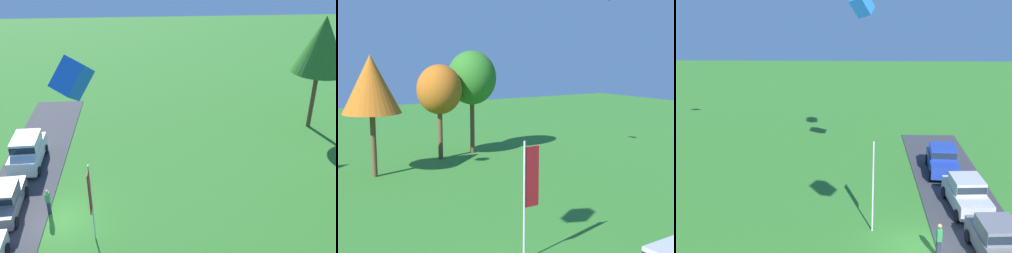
# 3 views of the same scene
# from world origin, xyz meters

# --- Properties ---
(ground_plane) EXTENTS (120.00, 120.00, 0.00)m
(ground_plane) POSITION_xyz_m (0.00, 0.00, 0.00)
(ground_plane) COLOR #337528
(pavement_strip) EXTENTS (36.00, 4.40, 0.06)m
(pavement_strip) POSITION_xyz_m (0.00, -2.88, 0.03)
(pavement_strip) COLOR #38383D
(pavement_strip) RESTS_ON ground
(car_sedan_mid_row) EXTENTS (4.50, 2.16, 1.84)m
(car_sedan_mid_row) POSITION_xyz_m (-0.83, -3.24, 1.04)
(car_sedan_mid_row) COLOR slate
(car_sedan_mid_row) RESTS_ON ground
(car_sedan_far_end) EXTENTS (4.48, 2.13, 1.84)m
(car_sedan_far_end) POSITION_xyz_m (4.28, -2.99, 1.04)
(car_sedan_far_end) COLOR #B7B7BC
(car_sedan_far_end) RESTS_ON ground
(car_sedan_by_flagpole) EXTENTS (4.52, 2.20, 1.84)m
(car_sedan_by_flagpole) POSITION_xyz_m (9.68, -2.59, 1.04)
(car_sedan_by_flagpole) COLOR #1E389E
(car_sedan_by_flagpole) RESTS_ON ground
(person_beside_suv) EXTENTS (0.36, 0.24, 1.71)m
(person_beside_suv) POSITION_xyz_m (-0.65, -0.62, 0.88)
(person_beside_suv) COLOR #2D334C
(person_beside_suv) RESTS_ON ground
(flag_banner) EXTENTS (0.71, 0.08, 4.82)m
(flag_banner) POSITION_xyz_m (1.99, 2.35, 3.05)
(flag_banner) COLOR silver
(flag_banner) RESTS_ON ground
(kite_box_over_trees) EXTENTS (1.44, 1.47, 1.57)m
(kite_box_over_trees) POSITION_xyz_m (6.51, 2.93, 11.13)
(kite_box_over_trees) COLOR blue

